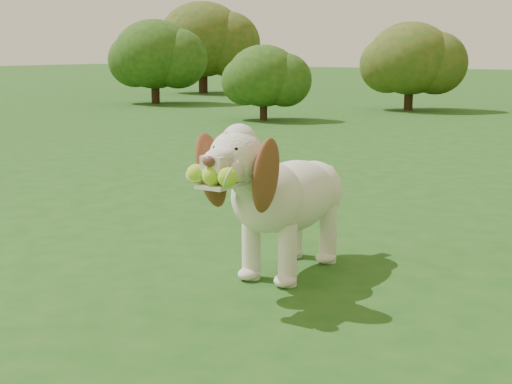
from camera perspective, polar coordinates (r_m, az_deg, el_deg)
The scene contains 6 objects.
ground at distance 3.96m, azimuth -5.03°, elevation -5.28°, with size 80.00×80.00×0.00m, color #1A4A15.
dog at distance 3.55m, azimuth 2.09°, elevation -0.03°, with size 0.43×1.24×0.81m.
shrub_a at distance 11.63m, azimuth 0.61°, elevation 9.27°, with size 1.17×1.17×1.21m.
shrub_b at distance 13.85m, azimuth 12.23°, elevation 10.40°, with size 1.59×1.59×1.65m.
shrub_g at distance 19.06m, azimuth -4.30°, elevation 12.08°, with size 2.29×2.29×2.37m.
shrub_e at distance 15.40m, azimuth -8.13°, elevation 10.86°, with size 1.70×1.70×1.76m.
Camera 1 is at (2.30, -3.03, 1.13)m, focal length 50.00 mm.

